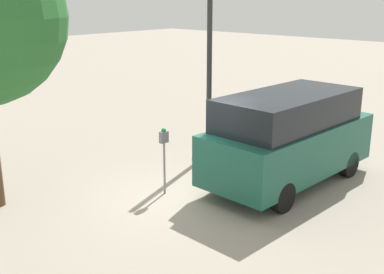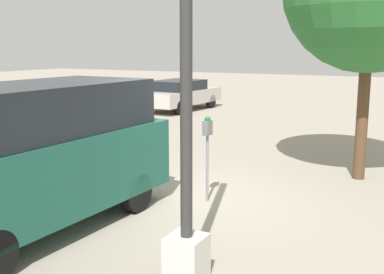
{
  "view_description": "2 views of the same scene",
  "coord_description": "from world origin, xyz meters",
  "px_view_note": "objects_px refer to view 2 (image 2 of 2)",
  "views": [
    {
      "loc": [
        -7.21,
        -7.02,
        4.4
      ],
      "look_at": [
        0.35,
        -0.09,
        1.36
      ],
      "focal_mm": 45.0,
      "sensor_mm": 36.0,
      "label": 1
    },
    {
      "loc": [
        7.51,
        4.03,
        2.77
      ],
      "look_at": [
        0.01,
        0.11,
        1.18
      ],
      "focal_mm": 45.0,
      "sensor_mm": 36.0,
      "label": 2
    }
  ],
  "objects_px": {
    "car_distant": "(180,94)",
    "parked_van": "(33,154)",
    "parking_meter_near": "(207,139)",
    "lamp_post": "(186,157)"
  },
  "relations": [
    {
      "from": "parking_meter_near",
      "to": "parked_van",
      "type": "distance_m",
      "value": 2.99
    },
    {
      "from": "car_distant",
      "to": "parked_van",
      "type": "bearing_deg",
      "value": -156.01
    },
    {
      "from": "parked_van",
      "to": "parking_meter_near",
      "type": "bearing_deg",
      "value": 146.73
    },
    {
      "from": "parked_van",
      "to": "car_distant",
      "type": "height_order",
      "value": "parked_van"
    },
    {
      "from": "parking_meter_near",
      "to": "lamp_post",
      "type": "distance_m",
      "value": 3.03
    },
    {
      "from": "parking_meter_near",
      "to": "parked_van",
      "type": "bearing_deg",
      "value": -33.18
    },
    {
      "from": "car_distant",
      "to": "lamp_post",
      "type": "bearing_deg",
      "value": -146.84
    },
    {
      "from": "lamp_post",
      "to": "parking_meter_near",
      "type": "bearing_deg",
      "value": -158.92
    },
    {
      "from": "parking_meter_near",
      "to": "lamp_post",
      "type": "bearing_deg",
      "value": 23.29
    },
    {
      "from": "parking_meter_near",
      "to": "lamp_post",
      "type": "relative_size",
      "value": 0.3
    }
  ]
}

